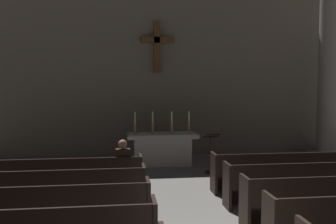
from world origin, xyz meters
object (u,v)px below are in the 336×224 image
at_px(pew_left_row_5, 54,178).
at_px(pew_right_row_5, 292,171).
at_px(pew_right_row_4, 316,183).
at_px(altar, 162,148).
at_px(column_right_third, 329,67).
at_px(candlestick_inner_right, 172,126).
at_px(pew_left_row_4, 44,192).
at_px(candlestick_inner_left, 153,127).
at_px(lectern, 211,154).
at_px(lone_worshipper, 123,166).
at_px(candlestick_outer_left, 135,127).
at_px(candlestick_outer_right, 189,126).
at_px(pew_left_row_3, 31,212).

height_order(pew_left_row_5, pew_right_row_5, same).
height_order(pew_right_row_4, altar, altar).
bearing_deg(altar, pew_left_row_5, -131.12).
relative_size(column_right_third, candlestick_inner_right, 9.35).
height_order(pew_left_row_4, candlestick_inner_left, candlestick_inner_left).
distance_m(column_right_third, lectern, 5.33).
xyz_separation_m(pew_right_row_5, lone_worshipper, (-4.06, 0.04, 0.22)).
distance_m(candlestick_outer_left, lone_worshipper, 3.24).
distance_m(candlestick_inner_left, candlestick_outer_right, 1.15).
bearing_deg(altar, candlestick_outer_left, -180.00).
distance_m(pew_left_row_5, lone_worshipper, 1.55).
distance_m(pew_right_row_4, candlestick_outer_right, 4.80).
bearing_deg(pew_left_row_5, altar, 48.88).
relative_size(candlestick_outer_left, candlestick_inner_right, 1.00).
bearing_deg(candlestick_inner_left, pew_left_row_3, -114.63).
height_order(altar, candlestick_inner_right, candlestick_inner_right).
xyz_separation_m(candlestick_inner_right, lectern, (0.99, -1.20, -0.68)).
xyz_separation_m(pew_left_row_5, pew_right_row_5, (5.60, 0.00, 0.00)).
relative_size(column_right_third, lone_worshipper, 4.86).
height_order(column_right_third, lectern, column_right_third).
bearing_deg(column_right_third, lectern, -161.02).
distance_m(pew_left_row_4, altar, 5.15).
bearing_deg(pew_left_row_4, lone_worshipper, 37.14).
distance_m(pew_left_row_4, candlestick_outer_right, 5.71).
relative_size(pew_left_row_3, pew_left_row_5, 1.00).
relative_size(altar, candlestick_outer_left, 3.21).
bearing_deg(candlestick_outer_right, altar, 180.00).
distance_m(pew_right_row_4, candlestick_inner_left, 5.37).
bearing_deg(lone_worshipper, column_right_third, 26.56).
height_order(pew_left_row_5, lectern, lectern).
bearing_deg(candlestick_inner_right, lectern, -50.44).
distance_m(altar, candlestick_inner_left, 0.76).
relative_size(pew_left_row_4, pew_left_row_5, 1.00).
relative_size(pew_right_row_4, candlestick_outer_left, 5.73).
bearing_deg(pew_right_row_5, column_right_third, 50.48).
relative_size(pew_left_row_4, lone_worshipper, 2.98).
relative_size(pew_right_row_4, candlestick_inner_right, 5.73).
height_order(candlestick_inner_right, lectern, candlestick_inner_right).
distance_m(pew_left_row_5, lectern, 4.56).
bearing_deg(column_right_third, pew_right_row_4, -122.04).
bearing_deg(pew_left_row_3, pew_right_row_4, 11.33).
height_order(pew_left_row_3, pew_left_row_5, same).
height_order(candlestick_outer_right, lectern, candlestick_outer_right).
relative_size(pew_right_row_4, altar, 1.79).
bearing_deg(altar, candlestick_inner_left, -180.00).
distance_m(candlestick_inner_left, candlestick_inner_right, 0.60).
xyz_separation_m(candlestick_inner_left, candlestick_outer_right, (1.15, 0.00, 0.00)).
distance_m(pew_left_row_3, altar, 6.12).
xyz_separation_m(pew_left_row_4, candlestick_inner_left, (2.50, 4.33, 0.75)).
distance_m(pew_left_row_3, pew_right_row_4, 5.71).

